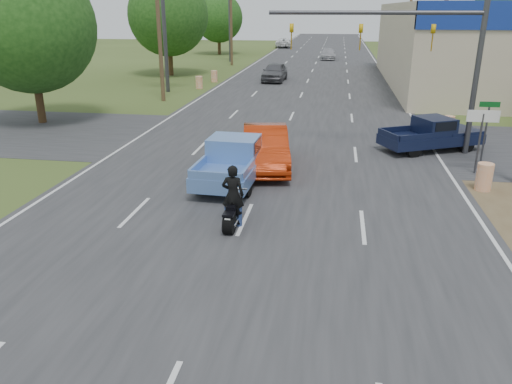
% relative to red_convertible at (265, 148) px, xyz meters
% --- Properties ---
extents(main_road, '(15.00, 180.00, 0.02)m').
position_rel_red_convertible_xyz_m(main_road, '(0.13, 26.54, -0.82)').
color(main_road, '#2D2D30').
rests_on(main_road, ground).
extents(cross_road, '(120.00, 10.00, 0.02)m').
position_rel_red_convertible_xyz_m(cross_road, '(0.13, 4.54, -0.82)').
color(cross_road, '#2D2D30').
rests_on(cross_road, ground).
extents(utility_pole_2, '(2.00, 0.28, 10.00)m').
position_rel_red_convertible_xyz_m(utility_pole_2, '(9.63, 17.54, 4.48)').
color(utility_pole_2, '#4C3823').
rests_on(utility_pole_2, ground).
extents(utility_pole_3, '(2.00, 0.28, 10.00)m').
position_rel_red_convertible_xyz_m(utility_pole_3, '(9.63, 35.54, 4.48)').
color(utility_pole_3, '#4C3823').
rests_on(utility_pole_3, ground).
extents(utility_pole_5, '(2.00, 0.28, 10.00)m').
position_rel_red_convertible_xyz_m(utility_pole_5, '(-9.37, 14.54, 4.48)').
color(utility_pole_5, '#4C3823').
rests_on(utility_pole_5, ground).
extents(utility_pole_6, '(2.00, 0.28, 10.00)m').
position_rel_red_convertible_xyz_m(utility_pole_6, '(-9.37, 38.54, 4.48)').
color(utility_pole_6, '#4C3823').
rests_on(utility_pole_6, ground).
extents(tree_0, '(7.14, 7.14, 8.84)m').
position_rel_red_convertible_xyz_m(tree_0, '(-13.87, 6.54, 4.43)').
color(tree_0, '#422D19').
rests_on(tree_0, ground).
extents(tree_1, '(7.56, 7.56, 9.36)m').
position_rel_red_convertible_xyz_m(tree_1, '(-13.37, 28.54, 4.74)').
color(tree_1, '#422D19').
rests_on(tree_1, ground).
extents(tree_2, '(6.72, 6.72, 8.32)m').
position_rel_red_convertible_xyz_m(tree_2, '(-14.07, 52.54, 4.12)').
color(tree_2, '#422D19').
rests_on(tree_2, ground).
extents(tree_5, '(7.98, 7.98, 9.88)m').
position_rel_red_convertible_xyz_m(tree_5, '(30.13, 81.54, 5.05)').
color(tree_5, '#422D19').
rests_on(tree_5, ground).
extents(tree_6, '(8.82, 8.82, 10.92)m').
position_rel_red_convertible_xyz_m(tree_6, '(-29.87, 81.54, 5.67)').
color(tree_6, '#422D19').
rests_on(tree_6, ground).
extents(barrel_0, '(0.56, 0.56, 1.00)m').
position_rel_red_convertible_xyz_m(barrel_0, '(8.13, -1.46, -0.33)').
color(barrel_0, orange).
rests_on(barrel_0, ground).
extents(barrel_1, '(0.56, 0.56, 1.00)m').
position_rel_red_convertible_xyz_m(barrel_1, '(8.53, 7.04, -0.33)').
color(barrel_1, orange).
rests_on(barrel_1, ground).
extents(barrel_2, '(0.56, 0.56, 1.00)m').
position_rel_red_convertible_xyz_m(barrel_2, '(-8.37, 20.54, -0.33)').
color(barrel_2, orange).
rests_on(barrel_2, ground).
extents(barrel_3, '(0.56, 0.56, 1.00)m').
position_rel_red_convertible_xyz_m(barrel_3, '(-8.07, 24.54, -0.33)').
color(barrel_3, orange).
rests_on(barrel_3, ground).
extents(lane_sign, '(1.20, 0.08, 2.52)m').
position_rel_red_convertible_xyz_m(lane_sign, '(8.33, 0.54, 1.07)').
color(lane_sign, '#3F3F44').
rests_on(lane_sign, ground).
extents(street_name_sign, '(0.80, 0.08, 2.61)m').
position_rel_red_convertible_xyz_m(street_name_sign, '(8.93, 2.04, 0.77)').
color(street_name_sign, '#3F3F44').
rests_on(street_name_sign, ground).
extents(signal_mast, '(9.12, 0.40, 7.00)m').
position_rel_red_convertible_xyz_m(signal_mast, '(5.95, 3.54, 3.97)').
color(signal_mast, '#3F3F44').
rests_on(signal_mast, ground).
extents(red_convertible, '(2.61, 5.29, 1.67)m').
position_rel_red_convertible_xyz_m(red_convertible, '(0.00, 0.00, 0.00)').
color(red_convertible, '#A42607').
rests_on(red_convertible, ground).
extents(motorcycle, '(0.60, 1.95, 0.99)m').
position_rel_red_convertible_xyz_m(motorcycle, '(-0.12, -6.04, -0.39)').
color(motorcycle, black).
rests_on(motorcycle, ground).
extents(rider, '(0.67, 0.45, 1.82)m').
position_rel_red_convertible_xyz_m(rider, '(-0.12, -6.00, 0.08)').
color(rider, black).
rests_on(rider, ground).
extents(blue_pickup, '(2.20, 5.20, 1.69)m').
position_rel_red_convertible_xyz_m(blue_pickup, '(-0.93, -1.77, 0.02)').
color(blue_pickup, black).
rests_on(blue_pickup, ground).
extents(navy_pickup, '(4.93, 3.69, 1.54)m').
position_rel_red_convertible_xyz_m(navy_pickup, '(7.23, 3.88, -0.06)').
color(navy_pickup, black).
rests_on(navy_pickup, ground).
extents(distant_car_grey, '(2.09, 4.84, 1.63)m').
position_rel_red_convertible_xyz_m(distant_car_grey, '(-2.82, 25.87, -0.02)').
color(distant_car_grey, '#525257').
rests_on(distant_car_grey, ground).
extents(distant_car_silver, '(1.90, 4.63, 1.34)m').
position_rel_red_convertible_xyz_m(distant_car_silver, '(1.46, 47.39, -0.16)').
color(distant_car_silver, '#AFAEB3').
rests_on(distant_car_silver, ground).
extents(distant_car_white, '(2.71, 5.55, 1.52)m').
position_rel_red_convertible_xyz_m(distant_car_white, '(-6.37, 67.17, -0.07)').
color(distant_car_white, white).
rests_on(distant_car_white, ground).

